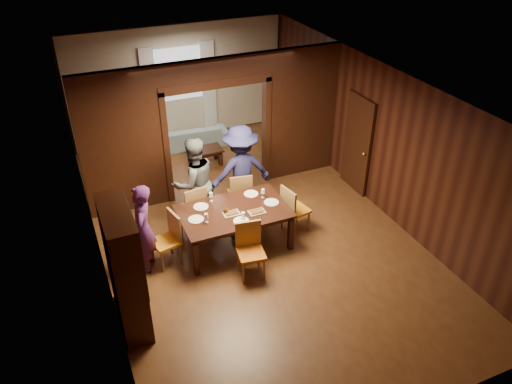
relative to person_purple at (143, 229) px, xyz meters
name	(u,v)px	position (x,y,z in m)	size (l,w,h in m)	color
floor	(248,228)	(2.04, 0.38, -0.81)	(9.00, 9.00, 0.00)	#512A16
ceiling	(246,85)	(2.04, 0.38, 2.09)	(5.50, 9.00, 0.02)	silver
room_walls	(213,120)	(2.04, 2.27, 0.69)	(5.52, 9.01, 2.90)	black
person_purple	(143,229)	(0.00, 0.00, 0.00)	(0.59, 0.39, 1.63)	#512264
person_grey	(194,183)	(1.19, 0.94, 0.10)	(0.89, 0.69, 1.83)	#505157
person_navy	(241,171)	(2.14, 0.96, 0.13)	(1.22, 0.70, 1.89)	#1C1C47
sofa	(192,136)	(2.11, 4.23, -0.55)	(1.80, 0.70, 0.53)	#85A0AE
serving_bowl	(239,204)	(1.75, 0.09, -0.01)	(0.32, 0.32, 0.08)	black
dining_table	(234,228)	(1.62, 0.00, -0.43)	(1.94, 1.21, 0.76)	black
coffee_table	(205,157)	(2.10, 3.15, -0.61)	(0.80, 0.50, 0.40)	black
chair_left	(165,240)	(0.35, -0.01, -0.33)	(0.44, 0.44, 0.97)	orange
chair_right	(296,208)	(2.86, -0.02, -0.33)	(0.44, 0.44, 0.97)	orange
chair_far_l	(193,206)	(1.09, 0.81, -0.33)	(0.44, 0.44, 0.97)	#C54C12
chair_far_r	(239,193)	(2.08, 0.91, -0.33)	(0.44, 0.44, 0.97)	orange
chair_near	(251,252)	(1.58, -0.89, -0.33)	(0.44, 0.44, 0.97)	#CA5F13
hutch	(125,269)	(-0.49, -1.12, 0.19)	(0.40, 1.20, 2.00)	black
door_right	(357,144)	(4.74, 0.88, 0.24)	(0.06, 0.90, 2.10)	black
window_far	(178,74)	(2.04, 4.82, 0.89)	(1.20, 0.03, 1.30)	silver
curtain_left	(151,96)	(1.29, 4.78, 0.44)	(0.35, 0.06, 2.40)	white
curtain_right	(209,88)	(2.79, 4.78, 0.44)	(0.35, 0.06, 2.40)	white
plate_left	(196,219)	(0.91, -0.01, -0.05)	(0.27, 0.27, 0.01)	silver
plate_far_l	(201,207)	(1.11, 0.33, -0.05)	(0.27, 0.27, 0.01)	silver
plate_far_r	(251,194)	(2.11, 0.38, -0.05)	(0.27, 0.27, 0.01)	white
plate_right	(271,202)	(2.34, -0.04, -0.05)	(0.27, 0.27, 0.01)	silver
plate_near	(241,221)	(1.61, -0.36, -0.05)	(0.27, 0.27, 0.01)	white
platter_a	(232,213)	(1.54, -0.09, -0.04)	(0.30, 0.20, 0.04)	gray
platter_b	(257,212)	(1.97, -0.22, -0.04)	(0.30, 0.20, 0.04)	gray
wineglass_left	(206,218)	(1.06, -0.16, 0.04)	(0.08, 0.08, 0.18)	silver
wineglass_far	(211,197)	(1.35, 0.45, 0.04)	(0.08, 0.08, 0.18)	silver
wineglass_right	(263,193)	(2.27, 0.18, 0.04)	(0.08, 0.08, 0.18)	silver
tumbler	(243,216)	(1.67, -0.32, 0.02)	(0.07, 0.07, 0.14)	silver
condiment_jar	(226,211)	(1.45, -0.03, 0.00)	(0.08, 0.08, 0.11)	#472910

